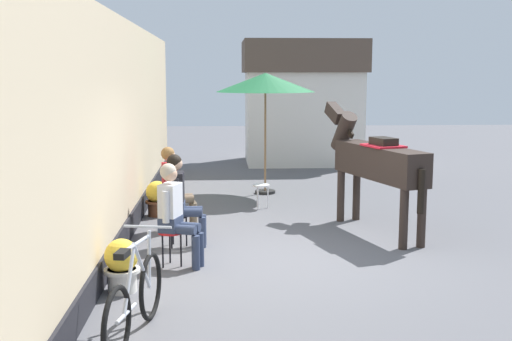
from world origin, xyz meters
The scene contains 12 objects.
ground_plane centered at (0.00, 3.00, 0.00)m, with size 40.00×40.00×0.00m, color #56565B.
pub_facade_wall centered at (-2.55, 1.50, 1.54)m, with size 0.34×14.00×3.40m.
distant_cottage centered at (1.40, 9.63, 1.80)m, with size 3.40×2.60×3.50m.
seated_visitor_near centered at (-1.56, -0.38, 0.78)m, with size 0.61×0.49×1.39m.
seated_visitor_middle centered at (-1.55, 0.62, 0.78)m, with size 0.61×0.49×1.39m.
seated_visitor_far centered at (-1.72, 1.61, 0.78)m, with size 0.61×0.48×1.39m.
saddled_horse_center centered at (1.54, 1.37, 1.16)m, with size 1.16×2.90×2.06m.
flower_planter_nearest centered at (-2.13, -1.36, 0.33)m, with size 0.43×0.43×0.64m.
flower_planter_farthest centered at (-2.11, 2.73, 0.33)m, with size 0.43×0.43×0.64m.
leaning_bicycle centered at (-1.79, -2.74, 0.40)m, with size 0.51×1.74×1.02m.
cafe_parasol centered at (0.00, 4.83, 2.36)m, with size 2.10×2.10×2.58m.
spare_stool_white centered at (-0.19, 3.29, 0.40)m, with size 0.32×0.32×0.46m.
Camera 1 is at (-0.95, -8.65, 2.54)m, focal length 44.53 mm.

